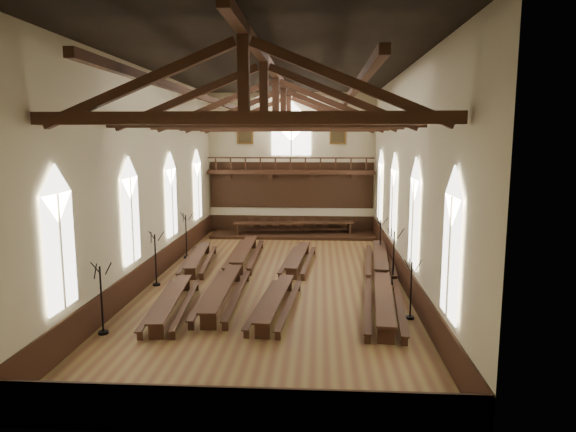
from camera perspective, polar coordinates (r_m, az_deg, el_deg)
name	(u,v)px	position (r m, az deg, el deg)	size (l,w,h in m)	color
ground	(276,281)	(24.98, -1.30, -7.24)	(26.00, 26.00, 0.00)	brown
room_walls	(276,146)	(24.01, -1.36, 7.74)	(26.00, 26.00, 26.00)	#BAB28D
wainscot_band	(276,269)	(24.82, -1.31, -5.91)	(12.00, 26.00, 1.20)	black
side_windows	(276,204)	(24.22, -1.33, 1.30)	(11.85, 19.80, 4.50)	white
end_window	(291,132)	(36.88, 0.36, 9.30)	(2.80, 0.12, 3.80)	white
minstrels_gallery	(291,179)	(36.76, 0.33, 4.13)	(11.80, 1.24, 3.70)	#371B11
portraits	(291,134)	(36.88, 0.36, 9.11)	(7.75, 0.09, 1.45)	brown
roof_trusses	(276,108)	(24.05, -1.37, 11.93)	(11.70, 25.70, 2.80)	#371B11
refectory_row_a	(186,275)	(24.63, -11.23, -6.46)	(1.94, 13.74, 0.67)	#371B11
refectory_row_b	(235,268)	(25.43, -5.88, -5.72)	(1.64, 14.38, 0.74)	#371B11
refectory_row_c	(289,275)	(24.16, 0.15, -6.60)	(1.86, 13.72, 0.67)	#371B11
refectory_row_d	(382,275)	(24.37, 10.45, -6.48)	(2.15, 14.41, 0.74)	#371B11
dais	(294,235)	(36.02, 0.63, -2.09)	(11.40, 2.91, 0.19)	black
high_table	(294,224)	(35.88, 0.63, -0.89)	(8.51, 1.91, 0.79)	#371B11
high_chairs	(294,224)	(36.71, 0.69, -0.90)	(6.75, 0.45, 0.95)	#371B11
candelabrum_left_near	(102,312)	(19.47, -19.94, -10.04)	(0.79, 0.74, 2.60)	black
candelabrum_left_mid	(156,269)	(24.83, -14.46, -5.74)	(0.76, 0.77, 2.58)	black
candelabrum_left_far	(186,244)	(30.00, -11.22, -3.09)	(0.79, 0.78, 2.65)	black
candelabrum_right_near	(411,301)	(20.36, 13.46, -9.14)	(0.71, 0.69, 2.36)	black
candelabrum_right_mid	(393,267)	(24.78, 11.62, -5.59)	(0.79, 0.81, 2.70)	black
candelabrum_right_far	(380,246)	(29.97, 10.19, -3.25)	(0.63, 0.72, 2.36)	black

